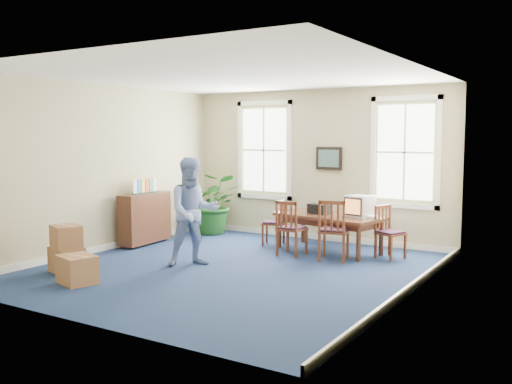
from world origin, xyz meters
The scene contains 25 objects.
floor centered at (0.00, 0.00, 0.00)m, with size 6.50×6.50×0.00m, color navy.
ceiling centered at (0.00, 0.00, 3.20)m, with size 6.50×6.50×0.00m, color white.
wall_back centered at (0.00, 3.25, 1.60)m, with size 6.50×6.50×0.00m, color tan.
wall_front centered at (0.00, -3.25, 1.60)m, with size 6.50×6.50×0.00m, color tan.
wall_left centered at (-3.00, 0.00, 1.60)m, with size 6.50×6.50×0.00m, color tan.
wall_right centered at (3.00, 0.00, 1.60)m, with size 6.50×6.50×0.00m, color tan.
baseboard_back centered at (0.00, 3.22, 0.06)m, with size 6.00×0.04×0.12m, color white.
baseboard_left centered at (-2.97, 0.00, 0.06)m, with size 0.04×6.50×0.12m, color white.
baseboard_right centered at (2.97, 0.00, 0.06)m, with size 0.04×6.50×0.12m, color white.
window_left centered at (-1.30, 3.23, 1.90)m, with size 1.40×0.12×2.20m, color white, non-canonical shape.
window_right centered at (1.90, 3.23, 1.90)m, with size 1.40×0.12×2.20m, color white, non-canonical shape.
wall_picture centered at (0.30, 3.20, 1.75)m, with size 0.58×0.06×0.48m, color black, non-canonical shape.
conference_table centered at (0.76, 2.20, 0.35)m, with size 2.08×0.94×0.71m, color #4A2718, non-canonical shape.
crt_tv centered at (1.38, 2.24, 0.91)m, with size 0.44×0.48×0.40m, color #B7B7BC, non-canonical shape.
game_console centered at (1.66, 2.20, 0.73)m, with size 0.16×0.20×0.05m, color white.
equipment_bag centered at (0.53, 2.24, 0.80)m, with size 0.39×0.25×0.19m, color black.
chair_near_left centered at (0.34, 1.49, 0.52)m, with size 0.47×0.47×1.04m, color maroon, non-canonical shape.
chair_near_right centered at (1.19, 1.49, 0.55)m, with size 0.49×0.49×1.10m, color maroon, non-canonical shape.
chair_end_left centered at (-0.46, 2.20, 0.46)m, with size 0.42×0.42×0.93m, color maroon, non-canonical shape.
chair_end_right centered at (1.99, 2.20, 0.48)m, with size 0.43×0.43×0.95m, color maroon, non-canonical shape.
man centered at (-0.72, -0.12, 0.93)m, with size 0.91×0.70×1.86m, color #768DC7.
credenza centered at (-2.74, 0.87, 0.51)m, with size 0.37×1.29×1.01m, color #4A2718.
brochure_rack centered at (-2.72, 0.87, 1.17)m, with size 0.13×0.72×0.32m, color #99999E, non-canonical shape.
potted_plant centered at (-2.29, 2.66, 0.69)m, with size 1.24×1.08×1.38m, color #194D1A.
cardboard_boxes centered at (-1.97, -1.51, 0.41)m, with size 1.42×1.42×0.81m, color #9F6843, non-canonical shape.
Camera 1 is at (5.26, -7.78, 2.23)m, focal length 40.00 mm.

